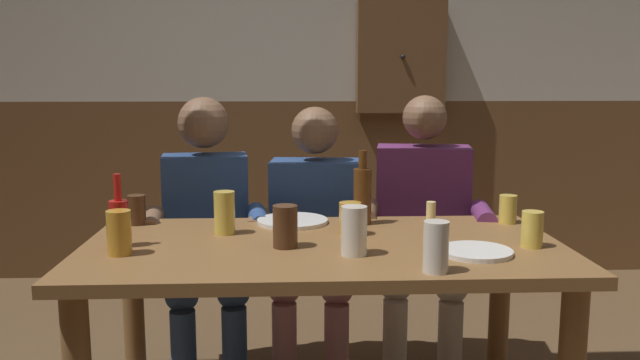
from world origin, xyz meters
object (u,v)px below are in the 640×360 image
at_px(plate_0, 476,252).
at_px(plate_1, 292,221).
at_px(person_2, 423,224).
at_px(pint_glass_0, 119,233).
at_px(dining_table, 323,278).
at_px(person_0, 206,228).
at_px(wall_dart_cabinet, 401,57).
at_px(bottle_0, 119,221).
at_px(pint_glass_4, 224,213).
at_px(table_candle, 431,212).
at_px(pint_glass_2, 354,231).
at_px(pint_glass_8, 350,219).
at_px(person_1, 314,231).
at_px(pint_glass_1, 508,209).
at_px(pint_glass_6, 285,226).
at_px(pint_glass_7, 436,247).
at_px(bottle_1, 362,194).
at_px(pint_glass_3, 137,210).
at_px(pint_glass_5, 532,229).

bearing_deg(plate_0, plate_1, 140.89).
relative_size(person_2, pint_glass_0, 8.82).
xyz_separation_m(dining_table, plate_0, (0.47, -0.15, 0.13)).
distance_m(dining_table, person_0, 0.79).
xyz_separation_m(person_2, wall_dart_cabinet, (0.13, 1.42, 0.76)).
height_order(plate_1, bottle_0, bottle_0).
bearing_deg(plate_0, person_0, 140.30).
bearing_deg(pint_glass_4, bottle_0, -153.92).
relative_size(table_candle, pint_glass_2, 0.52).
bearing_deg(wall_dart_cabinet, pint_glass_8, -104.34).
xyz_separation_m(person_1, wall_dart_cabinet, (0.61, 1.43, 0.78)).
bearing_deg(wall_dart_cabinet, table_candle, -95.56).
relative_size(pint_glass_1, pint_glass_2, 0.70).
xyz_separation_m(person_0, pint_glass_8, (0.57, -0.51, 0.15)).
bearing_deg(pint_glass_4, wall_dart_cabinet, 63.84).
xyz_separation_m(person_1, pint_glass_4, (-0.33, -0.49, 0.19)).
relative_size(person_1, pint_glass_8, 10.29).
bearing_deg(person_2, pint_glass_6, 58.70).
distance_m(pint_glass_2, pint_glass_7, 0.29).
height_order(pint_glass_1, pint_glass_7, pint_glass_7).
distance_m(dining_table, pint_glass_1, 0.79).
distance_m(dining_table, bottle_0, 0.70).
bearing_deg(bottle_0, pint_glass_1, 11.57).
xyz_separation_m(bottle_0, pint_glass_0, (0.03, -0.10, -0.02)).
bearing_deg(dining_table, pint_glass_6, -160.95).
xyz_separation_m(plate_0, pint_glass_8, (-0.37, 0.27, 0.05)).
height_order(plate_0, pint_glass_2, pint_glass_2).
bearing_deg(pint_glass_6, bottle_1, 48.86).
bearing_deg(dining_table, plate_1, 107.88).
bearing_deg(bottle_0, pint_glass_2, -10.20).
relative_size(person_1, person_2, 0.96).
bearing_deg(pint_glass_3, bottle_1, -2.01).
xyz_separation_m(pint_glass_5, pint_glass_7, (-0.38, -0.26, 0.01)).
distance_m(pint_glass_4, pint_glass_5, 1.05).
bearing_deg(bottle_0, pint_glass_0, -76.02).
xyz_separation_m(table_candle, wall_dart_cabinet, (0.17, 1.77, 0.63)).
bearing_deg(bottle_1, wall_dart_cabinet, 76.19).
bearing_deg(pint_glass_5, dining_table, 173.50).
xyz_separation_m(bottle_0, pint_glass_8, (0.77, 0.12, -0.03)).
relative_size(bottle_0, pint_glass_7, 1.63).
xyz_separation_m(plate_1, pint_glass_7, (0.40, -0.65, 0.07)).
distance_m(person_1, pint_glass_4, 0.62).
height_order(person_1, table_candle, person_1).
distance_m(person_0, plate_1, 0.50).
bearing_deg(wall_dart_cabinet, pint_glass_3, -126.30).
distance_m(plate_0, bottle_0, 1.15).
bearing_deg(pint_glass_5, table_candle, 123.52).
relative_size(bottle_1, pint_glass_5, 2.36).
relative_size(pint_glass_0, pint_glass_2, 0.91).
relative_size(plate_1, pint_glass_1, 2.51).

